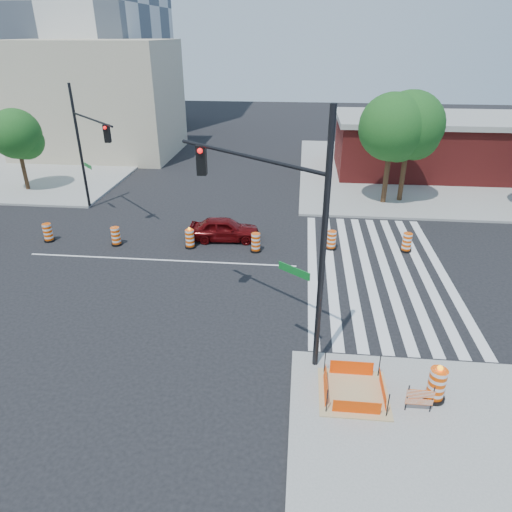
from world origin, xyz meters
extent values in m
plane|color=black|center=(0.00, 0.00, 0.00)|extent=(120.00, 120.00, 0.00)
cube|color=gray|center=(18.00, 18.00, 0.07)|extent=(22.00, 22.00, 0.15)
cube|color=gray|center=(-18.00, 18.00, 0.07)|extent=(22.00, 22.00, 0.15)
cube|color=silver|center=(7.80, 0.00, 0.01)|extent=(0.45, 13.50, 0.01)
cube|color=silver|center=(8.70, 0.00, 0.01)|extent=(0.45, 13.50, 0.01)
cube|color=silver|center=(9.60, 0.00, 0.01)|extent=(0.45, 13.50, 0.01)
cube|color=silver|center=(10.50, 0.00, 0.01)|extent=(0.45, 13.50, 0.01)
cube|color=silver|center=(11.40, 0.00, 0.01)|extent=(0.45, 13.50, 0.01)
cube|color=silver|center=(12.30, 0.00, 0.01)|extent=(0.45, 13.50, 0.01)
cube|color=silver|center=(13.20, 0.00, 0.01)|extent=(0.45, 13.50, 0.01)
cube|color=silver|center=(14.10, 0.00, 0.01)|extent=(0.45, 13.50, 0.01)
cube|color=silver|center=(0.00, 0.00, 0.01)|extent=(14.00, 0.12, 0.01)
cube|color=tan|center=(9.00, -9.00, 0.17)|extent=(2.20, 2.20, 0.05)
cube|color=#FF4305|center=(9.00, -9.90, 0.43)|extent=(1.44, 0.02, 0.55)
cube|color=#FF4305|center=(9.00, -8.10, 0.43)|extent=(1.44, 0.02, 0.55)
cube|color=#FF4305|center=(8.10, -9.00, 0.43)|extent=(0.02, 1.44, 0.55)
cube|color=#FF4305|center=(9.90, -9.00, 0.43)|extent=(0.02, 1.44, 0.55)
cylinder|color=black|center=(8.10, -9.90, 0.60)|extent=(0.04, 0.04, 0.90)
cylinder|color=black|center=(9.90, -9.90, 0.60)|extent=(0.04, 0.04, 0.90)
cylinder|color=black|center=(8.10, -8.10, 0.60)|extent=(0.04, 0.04, 0.90)
cylinder|color=black|center=(9.90, -8.10, 0.60)|extent=(0.04, 0.04, 0.90)
cube|color=maroon|center=(18.00, 18.00, 2.10)|extent=(16.00, 8.00, 4.20)
cube|color=gray|center=(18.00, 18.00, 4.40)|extent=(16.50, 8.50, 0.40)
cube|color=#BDB290|center=(-12.00, 22.00, 5.00)|extent=(14.00, 10.00, 10.00)
imported|color=#530708|center=(2.89, 2.87, 0.66)|extent=(3.96, 1.81, 1.32)
cylinder|color=black|center=(7.80, -7.62, 4.52)|extent=(0.20, 0.20, 8.74)
cylinder|color=black|center=(5.20, -5.63, 6.92)|extent=(5.28, 4.09, 0.13)
cube|color=black|center=(3.38, -4.23, 6.38)|extent=(0.35, 0.31, 1.09)
sphere|color=#FF0C0C|center=(3.38, -4.41, 6.76)|extent=(0.20, 0.20, 0.20)
cube|color=#0C591E|center=(6.94, -6.95, 3.43)|extent=(1.07, 0.83, 0.27)
cylinder|color=black|center=(-6.96, 7.16, 4.01)|extent=(0.17, 0.17, 7.72)
cylinder|color=black|center=(-4.93, 5.10, 6.14)|extent=(4.15, 4.21, 0.12)
cube|color=black|center=(-3.51, 3.66, 5.65)|extent=(0.31, 0.27, 0.97)
sphere|color=#FF0C0C|center=(-3.51, 3.48, 5.99)|extent=(0.17, 0.17, 0.17)
cube|color=#0C591E|center=(-6.28, 6.47, 3.05)|extent=(0.84, 0.85, 0.24)
cylinder|color=black|center=(11.51, -8.97, 0.21)|extent=(0.67, 0.67, 0.11)
cylinder|color=#F24D05|center=(11.51, -8.97, 0.77)|extent=(0.54, 0.54, 1.06)
sphere|color=#FF990C|center=(11.51, -8.97, 1.38)|extent=(0.18, 0.18, 0.18)
cube|color=#F24D05|center=(10.89, -9.55, 0.83)|extent=(0.82, 0.04, 0.27)
cube|color=#F24D05|center=(10.89, -9.55, 0.52)|extent=(0.82, 0.04, 0.21)
cylinder|color=black|center=(10.52, -9.55, 0.63)|extent=(0.04, 0.04, 0.97)
cylinder|color=black|center=(11.26, -9.55, 0.63)|extent=(0.04, 0.04, 0.97)
cylinder|color=#382314|center=(-13.02, 10.18, 1.85)|extent=(0.28, 0.28, 3.70)
sphere|color=#134517|center=(-13.02, 10.18, 4.16)|extent=(3.47, 3.47, 3.47)
sphere|color=#134517|center=(-12.58, 10.44, 3.59)|extent=(2.54, 2.54, 2.54)
sphere|color=#134517|center=(-13.38, 10.00, 3.82)|extent=(2.31, 2.31, 2.31)
cylinder|color=#382314|center=(12.69, 9.87, 2.29)|extent=(0.34, 0.34, 4.58)
sphere|color=#134517|center=(12.69, 9.87, 5.16)|extent=(4.30, 4.30, 4.30)
sphere|color=#134517|center=(13.22, 10.19, 4.44)|extent=(3.15, 3.15, 3.15)
sphere|color=#134517|center=(12.27, 9.66, 4.73)|extent=(2.87, 2.87, 2.87)
cylinder|color=#382314|center=(13.87, 10.43, 2.32)|extent=(0.33, 0.33, 4.63)
sphere|color=#134517|center=(13.87, 10.43, 5.21)|extent=(4.34, 4.34, 4.34)
sphere|color=#134517|center=(14.38, 10.73, 4.49)|extent=(3.19, 3.19, 3.19)
sphere|color=#134517|center=(13.47, 10.22, 4.78)|extent=(2.90, 2.90, 2.90)
cylinder|color=black|center=(-6.91, 1.71, 0.05)|extent=(0.60, 0.60, 0.10)
cylinder|color=#F24D05|center=(-6.91, 1.71, 0.55)|extent=(0.48, 0.48, 0.95)
cylinder|color=black|center=(-2.94, 1.60, 0.05)|extent=(0.60, 0.60, 0.10)
cylinder|color=#F24D05|center=(-2.94, 1.60, 0.55)|extent=(0.48, 0.48, 0.95)
cylinder|color=black|center=(1.18, 1.68, 0.05)|extent=(0.60, 0.60, 0.10)
cylinder|color=#F24D05|center=(1.18, 1.68, 0.55)|extent=(0.48, 0.48, 0.95)
sphere|color=#FF990C|center=(1.18, 1.68, 1.10)|extent=(0.16, 0.16, 0.16)
cylinder|color=black|center=(4.79, 1.55, 0.05)|extent=(0.60, 0.60, 0.10)
cylinder|color=#F24D05|center=(4.79, 1.55, 0.55)|extent=(0.48, 0.48, 0.95)
cylinder|color=black|center=(8.82, 2.27, 0.05)|extent=(0.60, 0.60, 0.10)
cylinder|color=#F24D05|center=(8.82, 2.27, 0.55)|extent=(0.48, 0.48, 0.95)
cylinder|color=black|center=(12.81, 2.37, 0.05)|extent=(0.60, 0.60, 0.10)
cylinder|color=#F24D05|center=(12.81, 2.37, 0.55)|extent=(0.48, 0.48, 0.95)
camera|label=1|loc=(7.01, -20.43, 10.58)|focal=32.00mm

